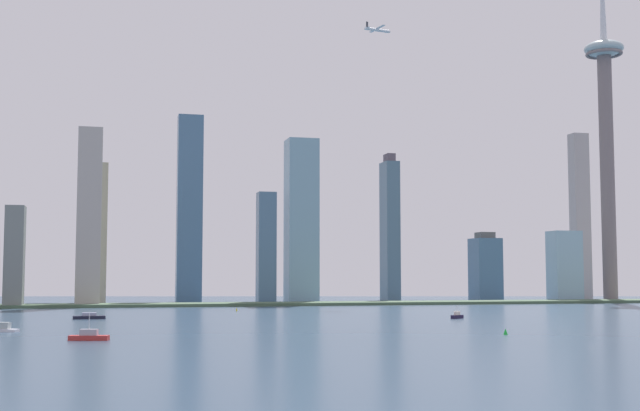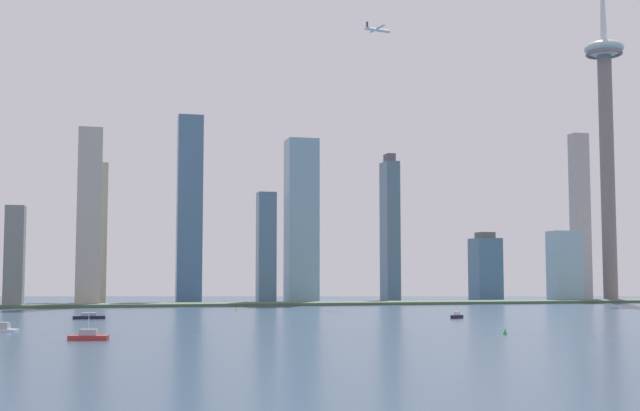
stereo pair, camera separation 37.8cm
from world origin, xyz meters
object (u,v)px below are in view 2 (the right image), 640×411
Objects in this scene: observation_tower at (606,119)px; skyscraper_6 at (390,229)px; boat_4 at (3,328)px; skyscraper_7 at (190,208)px; skyscraper_9 at (486,268)px; skyscraper_1 at (266,248)px; skyscraper_3 at (14,257)px; channel_buoy_2 at (237,309)px; skyscraper_2 at (89,217)px; boat_2 at (457,316)px; boat_0 at (89,317)px; boat_3 at (88,336)px; channel_buoy_0 at (505,331)px; skyscraper_0 at (301,221)px; skyscraper_5 at (580,216)px; skyscraper_4 at (565,266)px; skyscraper_8 at (96,233)px; airplane at (378,30)px.

observation_tower reaches higher than skyscraper_6.
skyscraper_6 is at bearing 77.63° from boat_4.
skyscraper_7 is 292.01m from skyscraper_9.
skyscraper_6 is 100.42m from skyscraper_9.
skyscraper_6 is at bearing 24.95° from skyscraper_1.
skyscraper_3 is at bearing -167.00° from skyscraper_1.
observation_tower is 441.36m from channel_buoy_2.
boat_2 is at bearing -50.59° from skyscraper_2.
boat_2 reaches higher than boat_0.
channel_buoy_0 is (166.18, -10.61, -0.24)m from boat_3.
skyscraper_7 is (-92.90, 61.89, 14.42)m from skyscraper_0.
boat_3 is at bearing -110.82° from channel_buoy_2.
channel_buoy_2 is (154.54, -99.06, -37.32)m from skyscraper_3.
channel_buoy_0 is at bearing -74.52° from channel_buoy_2.
skyscraper_5 is (332.68, 41.52, 36.23)m from skyscraper_1.
boat_0 is (57.92, -183.92, -37.28)m from skyscraper_3.
skyscraper_1 is 0.57× the size of skyscraper_5.
skyscraper_2 is (-481.96, -18.30, -105.34)m from observation_tower.
boat_2 is (-232.00, -277.99, -31.86)m from skyscraper_4.
skyscraper_2 reaches higher than boat_4.
boat_3 is 6.06× the size of channel_buoy_2.
skyscraper_9 reaches higher than boat_3.
observation_tower is 2.50× the size of skyscraper_6.
skyscraper_6 is at bearing 43.44° from boat_0.
channel_buoy_2 is (-183.86, -208.99, -68.39)m from skyscraper_6.
boat_4 is (-35.75, -385.50, -60.59)m from skyscraper_8.
observation_tower is 493.67m from skyscraper_8.
skyscraper_1 reaches higher than skyscraper_4.
skyscraper_0 is at bearing 61.84° from channel_buoy_2.
skyscraper_3 reaches higher than boat_0.
skyscraper_4 is 363.48m from boat_2.
skyscraper_6 is at bearing 48.66° from channel_buoy_2.
skyscraper_9 is 357.72m from boat_2.
skyscraper_7 is 6.71× the size of airplane.
skyscraper_0 is 10.22× the size of boat_4.
skyscraper_1 is 3.73× the size of airplane.
skyscraper_1 is 152.99m from skyscraper_8.
observation_tower is at bearing 19.85° from channel_buoy_2.
skyscraper_7 is at bearing 71.25° from boat_0.
skyscraper_8 reaches higher than skyscraper_3.
airplane reaches higher than boat_2.
airplane reaches higher than boat_4.
skyscraper_6 is 8.07× the size of boat_0.
skyscraper_2 is 9.28× the size of boat_3.
skyscraper_8 reaches higher than boat_0.
skyscraper_7 reaches higher than skyscraper_4.
skyscraper_1 is 38.06× the size of channel_buoy_0.
boat_3 is at bearing 2.08° from boat_2.
skyscraper_1 is 5.41× the size of boat_0.
skyscraper_9 is 3.72× the size of boat_0.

